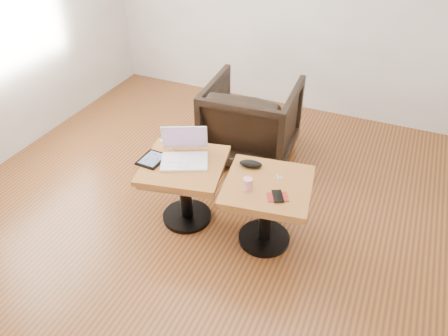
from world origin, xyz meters
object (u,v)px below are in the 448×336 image
at_px(striped_cup, 248,184).
at_px(armchair, 251,120).
at_px(laptop, 184,154).
at_px(side_table_left, 185,178).
at_px(side_table_right, 267,199).

height_order(striped_cup, armchair, armchair).
relative_size(laptop, armchair, 0.53).
xyz_separation_m(side_table_left, laptop, (-0.02, 0.05, 0.19)).
height_order(side_table_left, side_table_right, same).
distance_m(laptop, striped_cup, 0.59).
distance_m(striped_cup, armchair, 1.29).
distance_m(side_table_left, side_table_right, 0.67).
xyz_separation_m(side_table_left, side_table_right, (0.67, 0.02, 0.00)).
distance_m(side_table_left, striped_cup, 0.59).
relative_size(side_table_left, striped_cup, 8.49).
bearing_deg(laptop, armchair, 56.68).
relative_size(side_table_left, laptop, 1.62).
bearing_deg(armchair, laptop, 77.97).
xyz_separation_m(striped_cup, armchair, (-0.42, 1.21, -0.21)).
height_order(side_table_right, striped_cup, striped_cup).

